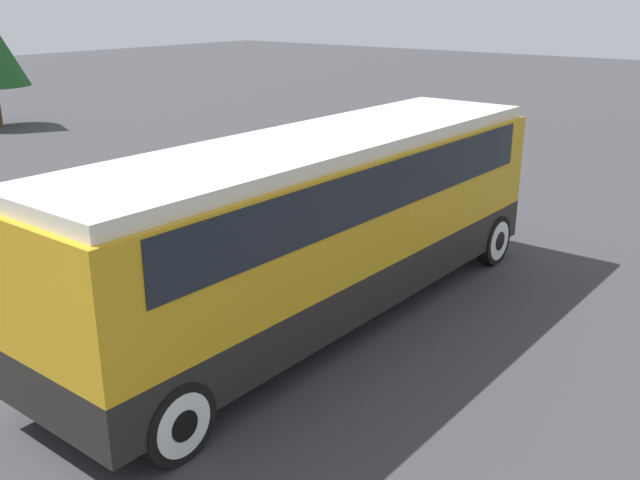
# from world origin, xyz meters

# --- Properties ---
(ground_plane) EXTENTS (120.00, 120.00, 0.00)m
(ground_plane) POSITION_xyz_m (0.00, 0.00, 0.00)
(ground_plane) COLOR #38383A
(tour_bus) EXTENTS (10.64, 2.67, 3.27)m
(tour_bus) POSITION_xyz_m (0.10, -0.00, 1.97)
(tour_bus) COLOR black
(tour_bus) RESTS_ON ground_plane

